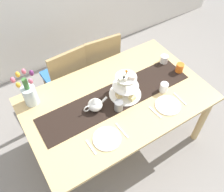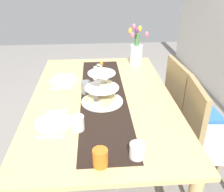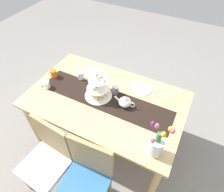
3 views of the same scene
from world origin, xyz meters
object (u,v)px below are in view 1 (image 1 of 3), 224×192
(tiered_cake_stand, at_px, (126,87))
(dining_table, at_px, (117,104))
(chair_left, at_px, (66,76))
(teapot, at_px, (95,105))
(dinner_plate_right, at_px, (168,105))
(mug_white_text, at_px, (164,87))
(knife_left, at_px, (122,130))
(dinner_plate_left, at_px, (107,139))
(tulip_vase, at_px, (29,93))
(knife_right, at_px, (180,99))
(mug_grey, at_px, (119,106))
(mug_orange, at_px, (180,68))
(fork_left, at_px, (91,147))
(cream_jug, at_px, (164,59))
(fork_right, at_px, (155,112))
(chair_right, at_px, (99,62))

(tiered_cake_stand, bearing_deg, dining_table, 179.48)
(chair_left, xyz_separation_m, teapot, (-0.03, -0.75, 0.29))
(chair_left, bearing_deg, dinner_plate_right, -63.17)
(mug_white_text, bearing_deg, knife_left, -164.48)
(dinner_plate_left, bearing_deg, mug_white_text, 12.51)
(tulip_vase, height_order, knife_right, tulip_vase)
(teapot, height_order, dinner_plate_right, teapot)
(mug_grey, relative_size, mug_orange, 1.00)
(fork_left, distance_m, mug_white_text, 0.88)
(cream_jug, bearing_deg, knife_left, -150.78)
(tulip_vase, height_order, fork_left, tulip_vase)
(cream_jug, bearing_deg, mug_grey, -160.00)
(cream_jug, height_order, mug_grey, mug_grey)
(fork_right, bearing_deg, dinner_plate_right, 0.00)
(knife_right, relative_size, mug_grey, 1.79)
(teapot, bearing_deg, dinner_plate_right, -29.16)
(mug_orange, bearing_deg, fork_right, -152.16)
(dining_table, xyz_separation_m, knife_right, (0.48, -0.32, 0.09))
(cream_jug, relative_size, mug_white_text, 0.89)
(tiered_cake_stand, distance_m, knife_right, 0.51)
(cream_jug, height_order, mug_orange, mug_orange)
(dinner_plate_right, relative_size, mug_white_text, 2.42)
(chair_right, bearing_deg, cream_jug, -53.46)
(chair_right, bearing_deg, dinner_plate_right, -84.72)
(chair_left, distance_m, knife_left, 1.10)
(dinner_plate_left, height_order, fork_left, dinner_plate_left)
(mug_grey, bearing_deg, dinner_plate_left, -140.58)
(fork_right, bearing_deg, tulip_vase, 141.73)
(mug_orange, bearing_deg, dinner_plate_right, -144.04)
(dining_table, bearing_deg, dinner_plate_left, -133.96)
(chair_left, xyz_separation_m, dinner_plate_right, (0.54, -1.07, 0.24))
(mug_orange, bearing_deg, chair_right, 121.70)
(fork_left, height_order, mug_orange, mug_orange)
(tiered_cake_stand, relative_size, knife_right, 1.79)
(chair_right, distance_m, fork_right, 1.10)
(teapot, height_order, fork_left, teapot)
(teapot, bearing_deg, tulip_vase, 140.44)
(chair_right, bearing_deg, knife_left, -110.34)
(knife_right, height_order, mug_orange, mug_orange)
(fork_left, height_order, knife_right, same)
(fork_left, bearing_deg, dinner_plate_left, 0.00)
(chair_left, height_order, tiered_cake_stand, tiered_cake_stand)
(chair_right, height_order, mug_grey, chair_right)
(tiered_cake_stand, distance_m, dinner_plate_right, 0.41)
(mug_grey, bearing_deg, chair_left, 99.39)
(chair_right, xyz_separation_m, fork_right, (-0.05, -1.07, 0.24))
(tiered_cake_stand, height_order, dinner_plate_right, tiered_cake_stand)
(chair_right, xyz_separation_m, tulip_vase, (-0.91, -0.39, 0.36))
(chair_right, bearing_deg, dining_table, -107.43)
(teapot, relative_size, mug_orange, 2.51)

